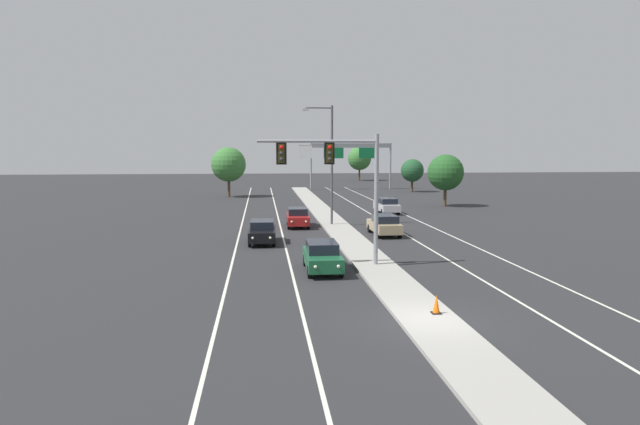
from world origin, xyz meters
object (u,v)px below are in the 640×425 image
object	(u,v)px
tree_far_left_c	(229,165)
tree_far_right_b	(412,171)
car_oncoming_red	(298,217)
car_oncoming_black	(262,231)
traffic_cone_median_nose	(436,304)
car_receding_silver	(387,205)
car_receding_tan	(384,225)
car_oncoming_green	(322,256)
tree_far_right_a	(359,158)
street_lamp_median	(329,158)
highway_sign_gantry	(351,151)
tree_far_right_c	(446,173)
overhead_signal_mast	(339,172)

from	to	relation	value
tree_far_left_c	tree_far_right_b	bearing A→B (deg)	12.87
car_oncoming_red	car_oncoming_black	bearing A→B (deg)	-110.69
car_oncoming_red	traffic_cone_median_nose	world-z (taller)	car_oncoming_red
car_receding_silver	tree_far_left_c	bearing A→B (deg)	128.68
car_receding_tan	traffic_cone_median_nose	bearing A→B (deg)	-97.05
car_oncoming_green	tree_far_right_a	bearing A→B (deg)	78.62
tree_far_right_b	tree_far_right_a	distance (m)	31.34
car_oncoming_red	tree_far_right_a	world-z (taller)	tree_far_right_a
street_lamp_median	tree_far_left_c	size ratio (longest dim) A/B	1.47
highway_sign_gantry	car_oncoming_red	bearing A→B (deg)	-105.03
car_receding_silver	tree_far_left_c	distance (m)	27.63
street_lamp_median	car_oncoming_black	bearing A→B (deg)	-124.76
car_oncoming_black	tree_far_right_a	xyz separation A→B (m)	(20.28, 75.61, 3.77)
car_oncoming_green	car_oncoming_red	size ratio (longest dim) A/B	0.99
street_lamp_median	car_oncoming_red	world-z (taller)	street_lamp_median
car_oncoming_red	tree_far_right_a	bearing A→B (deg)	75.67
street_lamp_median	car_oncoming_red	size ratio (longest dim) A/B	2.22
tree_far_left_c	tree_far_right_c	world-z (taller)	tree_far_left_c
overhead_signal_mast	traffic_cone_median_nose	size ratio (longest dim) A/B	9.73
car_oncoming_black	car_receding_silver	world-z (taller)	same
tree_far_right_b	highway_sign_gantry	bearing A→B (deg)	144.18
car_receding_silver	tree_far_right_b	bearing A→B (deg)	69.67
highway_sign_gantry	car_receding_tan	bearing A→B (deg)	-96.18
car_receding_silver	tree_far_right_a	bearing A→B (deg)	82.63
tree_far_right_a	car_oncoming_red	bearing A→B (deg)	-104.33
traffic_cone_median_nose	car_oncoming_red	bearing A→B (deg)	98.10
traffic_cone_median_nose	tree_far_right_c	distance (m)	43.40
car_oncoming_red	highway_sign_gantry	world-z (taller)	highway_sign_gantry
tree_far_left_c	car_oncoming_black	bearing A→B (deg)	-83.36
highway_sign_gantry	tree_far_left_c	xyz separation A→B (m)	(-18.88, -12.37, -1.72)
car_oncoming_green	tree_far_left_c	size ratio (longest dim) A/B	0.66
traffic_cone_median_nose	tree_far_left_c	distance (m)	57.41
car_receding_silver	traffic_cone_median_nose	xyz separation A→B (m)	(-5.98, -34.80, -0.31)
car_oncoming_green	tree_far_right_a	xyz separation A→B (m)	(17.11, 84.97, 3.77)
car_receding_tan	highway_sign_gantry	distance (m)	48.53
street_lamp_median	tree_far_right_a	distance (m)	68.97
car_oncoming_green	tree_far_right_c	bearing A→B (deg)	61.27
tree_far_left_c	traffic_cone_median_nose	bearing A→B (deg)	-78.78
traffic_cone_median_nose	car_oncoming_green	bearing A→B (deg)	112.12
traffic_cone_median_nose	highway_sign_gantry	bearing A→B (deg)	83.56
car_oncoming_green	tree_far_left_c	bearing A→B (deg)	99.11
car_oncoming_red	car_receding_tan	size ratio (longest dim) A/B	1.00
street_lamp_median	tree_far_right_b	xyz separation A→B (m)	(17.21, 36.19, -2.52)
street_lamp_median	car_receding_silver	bearing A→B (deg)	50.83
tree_far_left_c	tree_far_right_c	xyz separation A→B (m)	(25.28, -15.28, -0.57)
car_oncoming_black	car_receding_tan	bearing A→B (deg)	15.56
tree_far_left_c	street_lamp_median	bearing A→B (deg)	-71.29
car_oncoming_black	car_oncoming_red	distance (m)	8.50
street_lamp_median	car_receding_silver	xyz separation A→B (m)	(6.98, 8.56, -4.97)
highway_sign_gantry	tree_far_left_c	size ratio (longest dim) A/B	1.95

